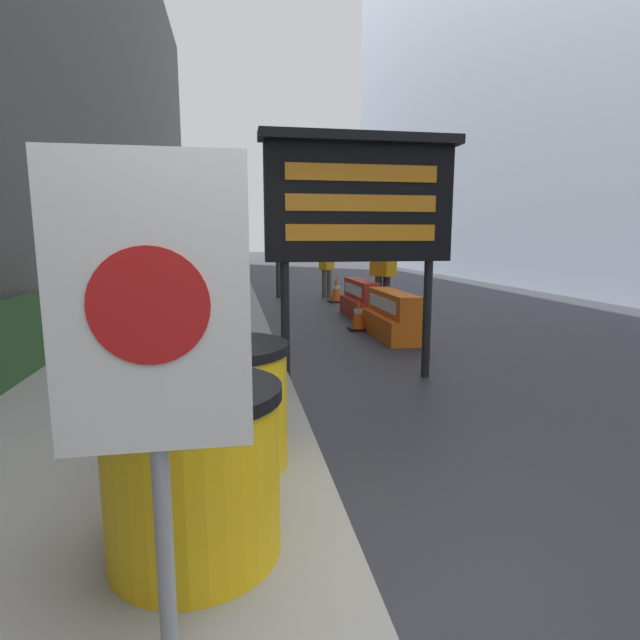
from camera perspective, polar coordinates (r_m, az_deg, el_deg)
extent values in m
plane|color=#2D2D33|center=(2.57, 6.28, -30.27)|extent=(120.00, 120.00, 0.00)
cylinder|color=yellow|center=(2.53, -14.22, -17.01)|extent=(0.81, 0.81, 0.76)
cylinder|color=black|center=(2.37, -14.62, -8.11)|extent=(0.84, 0.84, 0.06)
cylinder|color=yellow|center=(3.38, -10.73, -9.99)|extent=(0.81, 0.81, 0.76)
cylinder|color=black|center=(3.27, -10.95, -3.20)|extent=(0.84, 0.84, 0.06)
cylinder|color=gray|center=(1.84, -17.64, -18.52)|extent=(0.06, 0.06, 1.28)
cube|color=white|center=(1.63, -18.84, 1.60)|extent=(0.61, 0.04, 0.94)
cylinder|color=red|center=(1.60, -18.97, 1.49)|extent=(0.37, 0.01, 0.37)
cylinder|color=black|center=(5.60, -3.99, -0.42)|extent=(0.10, 0.10, 1.38)
cylinder|color=black|center=(6.00, 12.12, 0.05)|extent=(0.10, 0.10, 1.38)
cube|color=black|center=(5.68, 4.51, 13.11)|extent=(2.09, 0.24, 1.27)
cube|color=black|center=(5.69, 4.80, 20.02)|extent=(2.21, 0.34, 0.10)
cube|color=orange|center=(5.58, 4.90, 16.43)|extent=(1.67, 0.02, 0.18)
cube|color=orange|center=(5.55, 4.85, 13.19)|extent=(1.67, 0.02, 0.18)
cube|color=orange|center=(5.54, 4.81, 9.92)|extent=(1.67, 0.02, 0.18)
cube|color=orange|center=(8.43, 8.31, -0.65)|extent=(0.61, 1.74, 0.38)
cube|color=orange|center=(8.37, 8.37, 1.92)|extent=(0.37, 1.74, 0.38)
cube|color=white|center=(8.31, 7.09, 1.90)|extent=(0.02, 1.40, 0.19)
cube|color=red|center=(10.46, 4.67, 1.37)|extent=(0.52, 1.72, 0.39)
cube|color=red|center=(10.41, 4.69, 3.50)|extent=(0.31, 1.72, 0.39)
cube|color=white|center=(10.37, 3.80, 3.48)|extent=(0.02, 1.38, 0.20)
cube|color=black|center=(9.01, 4.35, -1.04)|extent=(0.33, 0.33, 0.04)
cone|color=#EA560F|center=(8.96, 4.38, 0.80)|extent=(0.26, 0.26, 0.55)
cylinder|color=white|center=(8.96, 4.38, 0.98)|extent=(0.15, 0.15, 0.08)
cube|color=black|center=(12.97, 1.86, 2.15)|extent=(0.38, 0.38, 0.04)
cone|color=#EA560F|center=(12.93, 1.86, 3.63)|extent=(0.30, 0.30, 0.63)
cylinder|color=white|center=(12.92, 1.87, 3.77)|extent=(0.17, 0.17, 0.09)
cylinder|color=#2D2D30|center=(13.99, -4.91, 11.52)|extent=(0.12, 0.12, 4.37)
cube|color=black|center=(14.02, -4.96, 18.77)|extent=(0.28, 0.28, 0.84)
sphere|color=#360605|center=(13.92, -4.92, 20.01)|extent=(0.15, 0.15, 0.15)
sphere|color=#392C06|center=(13.87, -4.90, 18.87)|extent=(0.15, 0.15, 0.15)
sphere|color=green|center=(13.82, -4.88, 17.73)|extent=(0.15, 0.15, 0.15)
cylinder|color=#514C42|center=(14.06, 0.47, 4.20)|extent=(0.13, 0.13, 0.77)
cylinder|color=#514C42|center=(14.09, 1.05, 4.21)|extent=(0.13, 0.13, 0.77)
cube|color=orange|center=(14.03, 0.77, 7.01)|extent=(0.47, 0.47, 0.61)
sphere|color=#99644B|center=(14.02, 0.77, 8.68)|extent=(0.21, 0.21, 0.21)
cylinder|color=#333338|center=(10.15, 6.69, 2.51)|extent=(0.15, 0.15, 0.89)
cylinder|color=#333338|center=(10.20, 7.59, 2.53)|extent=(0.15, 0.15, 0.89)
cube|color=orange|center=(10.11, 7.24, 7.01)|extent=(0.48, 0.56, 0.70)
sphere|color=gray|center=(10.10, 7.29, 9.70)|extent=(0.24, 0.24, 0.24)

